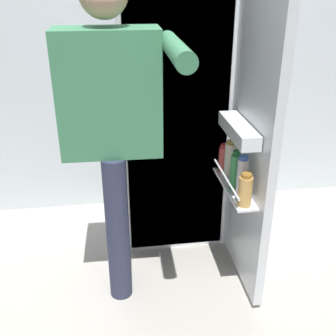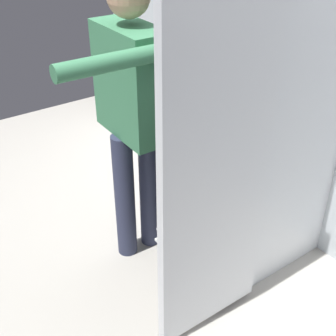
% 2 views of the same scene
% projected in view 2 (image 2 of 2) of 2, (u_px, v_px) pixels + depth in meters
% --- Properties ---
extents(ground_plane, '(5.46, 5.46, 0.00)m').
position_uv_depth(ground_plane, '(178.00, 276.00, 2.69)').
color(ground_plane, '#B7B2A8').
extents(kitchen_wall, '(4.40, 0.10, 2.56)m').
position_uv_depth(kitchen_wall, '(318.00, 36.00, 2.47)').
color(kitchen_wall, silver).
rests_on(kitchen_wall, ground_plane).
extents(refrigerator, '(0.67, 1.23, 1.79)m').
position_uv_depth(refrigerator, '(259.00, 119.00, 2.45)').
color(refrigerator, silver).
rests_on(refrigerator, ground_plane).
extents(person, '(0.55, 0.79, 1.64)m').
position_uv_depth(person, '(134.00, 104.00, 2.39)').
color(person, '#2D334C').
rests_on(person, ground_plane).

